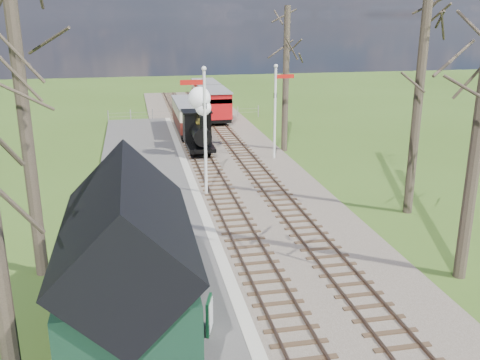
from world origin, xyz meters
The scene contains 18 objects.
distant_hills centered at (1.40, 64.38, -16.21)m, with size 114.40×48.00×22.02m.
ballast_bed centered at (1.30, 22.00, 0.05)m, with size 8.00×60.00×0.10m, color brown.
track_near centered at (0.00, 22.00, 0.10)m, with size 1.60×60.00×0.15m.
track_far centered at (2.60, 22.00, 0.10)m, with size 1.60×60.00×0.15m.
platform centered at (-3.50, 14.00, 0.10)m, with size 5.00×44.00×0.20m, color #474442.
coping_strip centered at (-1.20, 14.00, 0.10)m, with size 0.40×44.00×0.21m, color #B2AD9E.
station_shed centered at (-4.30, 4.00, 2.27)m, with size 3.25×6.30×4.78m.
semaphore_near centered at (-0.77, 16.00, 3.62)m, with size 1.22×0.24×6.22m.
semaphore_far centered at (4.37, 22.00, 3.35)m, with size 1.22×0.24×5.72m.
bare_trees centered at (1.33, 10.10, 5.21)m, with size 15.51×22.39×12.00m.
fence_line centered at (0.30, 36.00, 0.55)m, with size 12.60×0.08×1.00m.
locomotive centered at (-0.01, 24.11, 1.96)m, with size 1.69×3.94×4.22m.
coach centered at (0.00, 30.17, 1.44)m, with size 1.97×6.75×2.07m.
red_carriage_a centered at (2.60, 34.41, 1.50)m, with size 2.07×5.13×2.18m.
red_carriage_b centered at (2.60, 39.91, 1.50)m, with size 2.07×5.13×2.18m.
sign_board centered at (-2.26, 4.11, 0.70)m, with size 0.28×0.68×1.00m.
bench centered at (-3.11, 2.67, 0.56)m, with size 0.89×1.38×0.76m.
person centered at (-2.70, 6.16, 0.82)m, with size 0.45×0.30×1.25m, color black.
Camera 1 is at (-3.95, -8.47, 8.44)m, focal length 40.00 mm.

